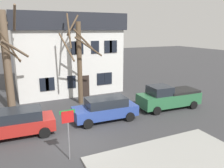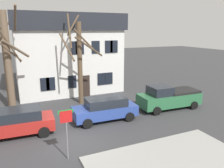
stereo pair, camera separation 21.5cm
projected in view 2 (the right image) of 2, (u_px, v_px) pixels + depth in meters
name	position (u px, v px, depth m)	size (l,w,h in m)	color
ground_plane	(76.00, 141.00, 13.27)	(120.00, 120.00, 0.00)	#38383A
building_main	(65.00, 52.00, 24.69)	(10.82, 8.92, 7.99)	white
tree_bare_near	(6.00, 67.00, 17.43)	(2.87, 2.51, 7.05)	brown
tree_bare_mid	(8.00, 60.00, 17.24)	(3.32, 3.34, 8.26)	brown
tree_bare_far	(79.00, 59.00, 19.20)	(3.31, 2.81, 7.79)	brown
car_red_wagon	(18.00, 122.00, 13.88)	(4.45, 2.25, 1.69)	#AD231E
car_blue_wagon	(105.00, 109.00, 16.20)	(4.67, 2.14, 1.69)	#2D4799
pickup_truck_green	(169.00, 97.00, 18.61)	(5.35, 2.36, 2.00)	#2D6B42
street_sign_pole	(66.00, 125.00, 11.01)	(0.76, 0.07, 2.66)	slate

